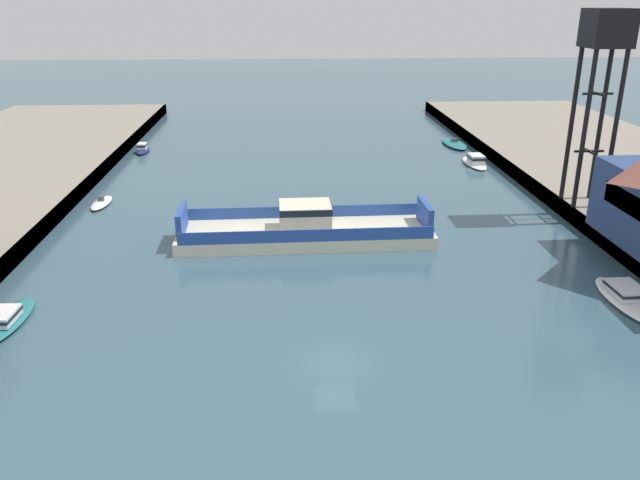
# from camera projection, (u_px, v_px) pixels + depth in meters

# --- Properties ---
(ground_plane) EXTENTS (400.00, 400.00, 0.00)m
(ground_plane) POSITION_uv_depth(u_px,v_px,m) (335.00, 364.00, 38.33)
(ground_plane) COLOR #385666
(chain_ferry) EXTENTS (22.89, 7.05, 3.48)m
(chain_ferry) POSITION_uv_depth(u_px,v_px,m) (305.00, 229.00, 57.32)
(chain_ferry) COLOR beige
(chain_ferry) RESTS_ON ground
(moored_boat_near_left) EXTENTS (1.92, 5.11, 0.99)m
(moored_boat_near_left) POSITION_uv_depth(u_px,v_px,m) (102.00, 203.00, 67.32)
(moored_boat_near_left) COLOR white
(moored_boat_near_left) RESTS_ON ground
(moored_boat_near_right) EXTENTS (1.68, 5.03, 1.36)m
(moored_boat_near_right) POSITION_uv_depth(u_px,v_px,m) (143.00, 149.00, 90.06)
(moored_boat_near_right) COLOR navy
(moored_boat_near_right) RESTS_ON ground
(moored_boat_mid_left) EXTENTS (2.49, 7.12, 1.16)m
(moored_boat_mid_left) POSITION_uv_depth(u_px,v_px,m) (6.00, 319.00, 42.72)
(moored_boat_mid_left) COLOR #237075
(moored_boat_mid_left) RESTS_ON ground
(moored_boat_mid_right) EXTENTS (3.22, 8.14, 1.07)m
(moored_boat_mid_right) POSITION_uv_depth(u_px,v_px,m) (454.00, 144.00, 94.24)
(moored_boat_mid_right) COLOR #237075
(moored_boat_mid_right) RESTS_ON ground
(moored_boat_far_left) EXTENTS (2.50, 7.40, 1.46)m
(moored_boat_far_left) POSITION_uv_depth(u_px,v_px,m) (475.00, 161.00, 83.26)
(moored_boat_far_left) COLOR white
(moored_boat_far_left) RESTS_ON ground
(moored_boat_far_right) EXTENTS (3.10, 8.35, 1.17)m
(moored_boat_far_right) POSITION_uv_depth(u_px,v_px,m) (628.00, 297.00, 45.82)
(moored_boat_far_right) COLOR white
(moored_boat_far_right) RESTS_ON ground
(crane_tower) EXTENTS (3.76, 3.76, 18.08)m
(crane_tower) POSITION_uv_depth(u_px,v_px,m) (605.00, 49.00, 57.81)
(crane_tower) COLOR black
(crane_tower) RESTS_ON quay_right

